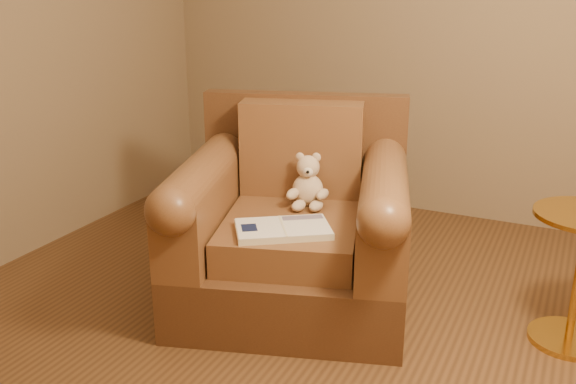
% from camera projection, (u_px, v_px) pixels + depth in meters
% --- Properties ---
extents(floor, '(4.00, 4.00, 0.00)m').
position_uv_depth(floor, '(322.00, 354.00, 2.81)').
color(floor, brown).
rests_on(floor, ground).
extents(armchair, '(1.34, 1.31, 0.98)m').
position_uv_depth(armchair, '(294.00, 227.00, 3.20)').
color(armchair, '#53321B').
rests_on(armchair, floor).
extents(teddy_bear, '(0.20, 0.23, 0.27)m').
position_uv_depth(teddy_bear, '(308.00, 186.00, 3.22)').
color(teddy_bear, beige).
rests_on(teddy_bear, armchair).
extents(guidebook, '(0.49, 0.45, 0.03)m').
position_uv_depth(guidebook, '(283.00, 229.00, 2.90)').
color(guidebook, beige).
rests_on(guidebook, armchair).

